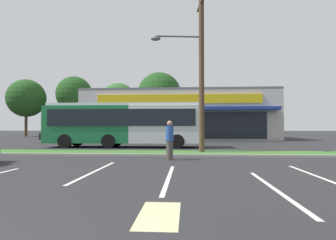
% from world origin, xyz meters
% --- Properties ---
extents(grass_median, '(56.00, 2.20, 0.12)m').
position_xyz_m(grass_median, '(0.00, 14.00, 0.06)').
color(grass_median, '#386B28').
rests_on(grass_median, ground_plane).
extents(curb_lip, '(56.00, 0.24, 0.12)m').
position_xyz_m(curb_lip, '(0.00, 12.78, 0.06)').
color(curb_lip, '#99968C').
rests_on(curb_lip, ground_plane).
extents(parking_stripe_2, '(0.12, 4.80, 0.01)m').
position_xyz_m(parking_stripe_2, '(0.06, 7.63, 0.00)').
color(parking_stripe_2, silver).
rests_on(parking_stripe_2, ground_plane).
extents(parking_stripe_3, '(0.12, 4.80, 0.01)m').
position_xyz_m(parking_stripe_3, '(2.62, 6.60, 0.00)').
color(parking_stripe_3, silver).
rests_on(parking_stripe_3, ground_plane).
extents(parking_stripe_4, '(0.12, 4.80, 0.01)m').
position_xyz_m(parking_stripe_4, '(5.27, 5.24, 0.00)').
color(parking_stripe_4, silver).
rests_on(parking_stripe_4, ground_plane).
extents(parking_stripe_5, '(0.12, 4.80, 0.01)m').
position_xyz_m(parking_stripe_5, '(7.10, 7.00, 0.00)').
color(parking_stripe_5, silver).
rests_on(parking_stripe_5, ground_plane).
extents(lot_arrow, '(0.70, 1.60, 0.01)m').
position_xyz_m(lot_arrow, '(2.68, 3.03, 0.00)').
color(lot_arrow, beige).
rests_on(lot_arrow, ground_plane).
extents(storefront_building, '(23.15, 12.33, 6.01)m').
position_xyz_m(storefront_building, '(2.25, 35.50, 3.01)').
color(storefront_building, '#BCB7AD').
rests_on(storefront_building, ground_plane).
extents(tree_far_left, '(6.17, 6.17, 9.36)m').
position_xyz_m(tree_far_left, '(-23.09, 42.98, 6.26)').
color(tree_far_left, '#473323').
rests_on(tree_far_left, ground_plane).
extents(tree_left, '(5.82, 5.82, 9.84)m').
position_xyz_m(tree_left, '(-15.25, 43.48, 6.90)').
color(tree_left, '#473323').
rests_on(tree_left, ground_plane).
extents(tree_mid_left, '(6.38, 6.38, 9.18)m').
position_xyz_m(tree_mid_left, '(-8.67, 46.74, 5.98)').
color(tree_mid_left, '#473323').
rests_on(tree_mid_left, ground_plane).
extents(tree_mid, '(7.50, 7.50, 10.88)m').
position_xyz_m(tree_mid, '(-1.50, 46.35, 7.12)').
color(tree_mid, '#473323').
rests_on(tree_mid, ground_plane).
extents(utility_pole, '(3.08, 2.40, 9.21)m').
position_xyz_m(utility_pole, '(3.85, 14.26, 4.95)').
color(utility_pole, '#4C3826').
rests_on(utility_pole, ground_plane).
extents(city_bus, '(11.51, 2.75, 3.25)m').
position_xyz_m(city_bus, '(-1.50, 19.09, 1.76)').
color(city_bus, '#196638').
rests_on(city_bus, ground_plane).
extents(car_0, '(4.25, 1.96, 1.39)m').
position_xyz_m(car_0, '(-8.50, 24.83, 0.73)').
color(car_0, black).
rests_on(car_0, ground_plane).
extents(car_2, '(4.56, 1.86, 1.63)m').
position_xyz_m(car_2, '(-1.66, 25.26, 0.83)').
color(car_2, slate).
rests_on(car_2, ground_plane).
extents(pedestrian_near_bench, '(0.36, 0.36, 1.79)m').
position_xyz_m(pedestrian_near_bench, '(2.37, 11.19, 0.90)').
color(pedestrian_near_bench, '#47423D').
rests_on(pedestrian_near_bench, ground_plane).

